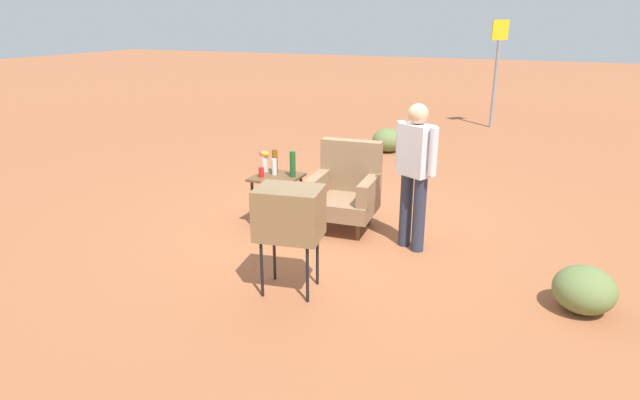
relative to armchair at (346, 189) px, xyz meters
The scene contains 13 objects.
ground_plane 0.50m from the armchair, 132.83° to the right, with size 60.00×60.00×0.00m, color #A05B38.
armchair is the anchor object (origin of this frame).
side_table 0.86m from the armchair, 163.12° to the right, with size 0.56×0.56×0.63m.
tv_on_stand 1.78m from the armchair, 86.37° to the right, with size 0.66×0.53×1.03m.
person_standing 1.06m from the armchair, 18.62° to the right, with size 0.51×0.37×1.64m.
road_sign 7.53m from the armchair, 83.28° to the left, with size 0.33×0.33×2.44m.
bottle_tall_amber 0.96m from the armchair, behind, with size 0.07×0.07×0.30m, color brown.
bottle_short_clear 0.93m from the armchair, 167.12° to the right, with size 0.06×0.06×0.20m, color silver.
bottle_wine_green 0.72m from the armchair, 162.79° to the right, with size 0.07×0.07×0.32m, color #1E5623.
soda_can_red 1.06m from the armchair, 159.71° to the right, with size 0.07×0.07×0.12m, color red.
flower_vase 1.10m from the armchair, behind, with size 0.15×0.10×0.27m.
shrub_near 4.11m from the armchair, 99.46° to the left, with size 0.59×0.59×0.46m, color olive.
shrub_mid 2.89m from the armchair, 21.65° to the right, with size 0.54×0.54×0.42m, color olive.
Camera 1 is at (2.26, -5.84, 2.49)m, focal length 30.16 mm.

